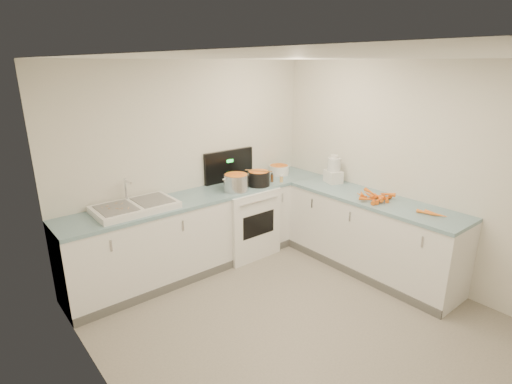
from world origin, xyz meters
TOP-DOWN VIEW (x-y plane):
  - floor at (0.00, 0.00)m, footprint 3.50×4.00m
  - ceiling at (0.00, 0.00)m, footprint 3.50×4.00m
  - wall_back at (0.00, 2.00)m, footprint 3.50×0.00m
  - wall_left at (-1.75, 0.00)m, footprint 0.00×4.00m
  - wall_right at (1.75, 0.00)m, footprint 0.00×4.00m
  - counter_back at (0.00, 1.70)m, footprint 3.50×0.62m
  - counter_right at (1.45, 0.30)m, footprint 0.62×2.20m
  - stove at (0.55, 1.69)m, footprint 0.76×0.65m
  - sink at (-0.90, 1.70)m, footprint 0.86×0.52m
  - steel_pot at (0.36, 1.56)m, footprint 0.32×0.32m
  - black_pot at (0.72, 1.56)m, footprint 0.37×0.37m
  - wooden_spoon at (0.72, 1.56)m, footprint 0.22×0.30m
  - mixing_bowl at (1.29, 1.79)m, footprint 0.36×0.36m
  - extract_bottle at (0.96, 1.57)m, footprint 0.04×0.04m
  - spice_jar at (1.05, 1.48)m, footprint 0.05×0.05m
  - food_processor at (1.57, 1.03)m, footprint 0.25×0.27m
  - carrot_pile at (1.40, 0.25)m, footprint 0.49×0.39m
  - peeled_carrots at (1.44, -0.42)m, footprint 0.11×0.30m
  - peelings at (-1.10, 1.70)m, footprint 0.23×0.25m

SIDE VIEW (x-z plane):
  - floor at x=0.00m, z-range 0.00..0.00m
  - counter_back at x=0.00m, z-range 0.00..0.94m
  - counter_right at x=1.45m, z-range 0.00..0.94m
  - stove at x=0.55m, z-range -0.21..1.15m
  - peeled_carrots at x=1.44m, z-range 0.94..0.98m
  - carrot_pile at x=1.40m, z-range 0.93..1.02m
  - sink at x=-0.90m, z-range 0.82..1.13m
  - spice_jar at x=1.05m, z-range 0.94..1.02m
  - extract_bottle at x=0.96m, z-range 0.94..1.04m
  - mixing_bowl at x=1.29m, z-range 0.94..1.07m
  - peelings at x=-1.10m, z-range 1.01..1.02m
  - black_pot at x=0.72m, z-range 0.92..1.13m
  - steel_pot at x=0.36m, z-range 0.92..1.15m
  - food_processor at x=1.57m, z-range 0.91..1.29m
  - wooden_spoon at x=0.72m, z-range 1.13..1.15m
  - wall_back at x=0.00m, z-range 0.00..2.50m
  - wall_left at x=-1.75m, z-range 0.00..2.50m
  - wall_right at x=1.75m, z-range 0.00..2.50m
  - ceiling at x=0.00m, z-range 2.50..2.50m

